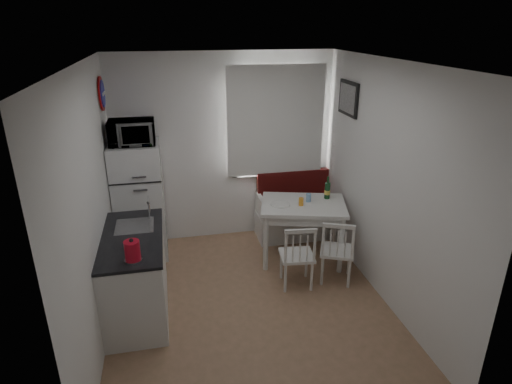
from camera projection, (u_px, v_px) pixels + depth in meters
floor at (250, 304)px, 4.79m from camera, size 3.00×3.50×0.02m
ceiling at (248, 62)px, 3.82m from camera, size 3.00×3.50×0.02m
wall_back at (225, 149)px, 5.89m from camera, size 3.00×0.02×2.60m
wall_front at (302, 299)px, 2.71m from camera, size 3.00×0.02×2.60m
wall_left at (93, 209)px, 4.01m from camera, size 0.02×3.50×2.60m
wall_right at (386, 185)px, 4.59m from camera, size 0.02×3.50×2.60m
window at (275, 124)px, 5.88m from camera, size 1.22×0.06×1.47m
curtain at (276, 122)px, 5.80m from camera, size 1.35×0.02×1.50m
kitchen_counter at (136, 274)px, 4.53m from camera, size 0.62×1.32×1.16m
wall_sign at (102, 94)px, 5.02m from camera, size 0.03×0.40×0.40m
picture_frame at (348, 98)px, 5.31m from camera, size 0.04×0.52×0.42m
bench at (302, 215)px, 6.25m from camera, size 1.32×0.51×0.94m
dining_table at (303, 210)px, 5.45m from camera, size 1.22×1.00×0.79m
chair_left at (299, 251)px, 4.88m from camera, size 0.42×0.40×0.44m
chair_right at (340, 246)px, 4.98m from camera, size 0.50×0.50×0.44m
fridge at (139, 201)px, 5.54m from camera, size 0.62×0.62×1.54m
microwave at (132, 132)px, 5.16m from camera, size 0.54×0.37×0.30m
kettle at (132, 251)px, 3.86m from camera, size 0.17×0.17×0.23m
wine_bottle at (328, 188)px, 5.52m from camera, size 0.08×0.08×0.30m
drinking_glass_orange at (301, 202)px, 5.34m from camera, size 0.06×0.06×0.10m
drinking_glass_blue at (308, 198)px, 5.46m from camera, size 0.06×0.06×0.11m
plate at (280, 204)px, 5.37m from camera, size 0.25×0.25×0.02m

